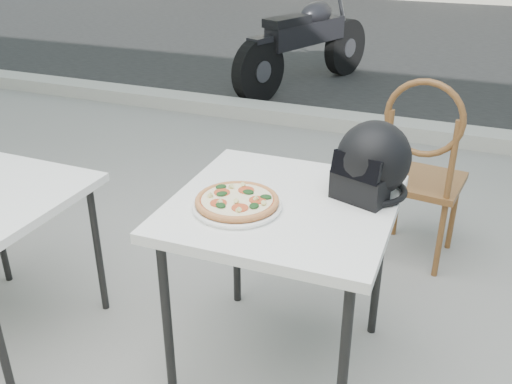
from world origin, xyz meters
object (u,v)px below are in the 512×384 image
at_px(cafe_table_main, 283,218).
at_px(helmet, 372,163).
at_px(pizza, 237,201).
at_px(motorcycle, 306,44).
at_px(plate, 237,206).
at_px(cafe_chair_main, 422,163).

height_order(cafe_table_main, helmet, helmet).
distance_m(pizza, motorcycle, 4.15).
distance_m(cafe_table_main, plate, 0.18).
distance_m(cafe_table_main, cafe_chair_main, 1.04).
height_order(helmet, motorcycle, motorcycle).
bearing_deg(plate, cafe_table_main, 39.54).
bearing_deg(pizza, plate, -105.22).
xyz_separation_m(helmet, motorcycle, (-1.38, 3.74, -0.41)).
bearing_deg(cafe_table_main, pizza, -140.50).
xyz_separation_m(plate, cafe_chair_main, (0.51, 1.07, -0.19)).
relative_size(cafe_chair_main, motorcycle, 0.51).
bearing_deg(motorcycle, pizza, -55.08).
relative_size(cafe_table_main, cafe_chair_main, 0.79).
relative_size(plate, pizza, 1.26).
bearing_deg(cafe_chair_main, pizza, 71.77).
distance_m(pizza, helmet, 0.50).
xyz_separation_m(cafe_table_main, helmet, (0.27, 0.18, 0.19)).
height_order(plate, cafe_chair_main, cafe_chair_main).
xyz_separation_m(pizza, motorcycle, (-0.98, 4.02, -0.32)).
distance_m(plate, pizza, 0.02).
distance_m(helmet, motorcycle, 4.01).
bearing_deg(cafe_table_main, cafe_chair_main, 68.38).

